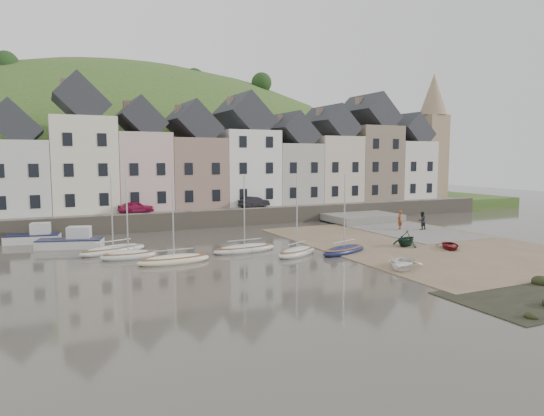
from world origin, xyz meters
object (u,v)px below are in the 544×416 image
sailboat_0 (113,250)px  person_dark (422,221)px  rowboat_white (403,263)px  rowboat_green (406,238)px  car_right (254,202)px  rowboat_red (450,245)px  person_red (400,220)px  car_left (136,207)px

sailboat_0 → person_dark: size_ratio=3.50×
sailboat_0 → rowboat_white: size_ratio=1.92×
sailboat_0 → rowboat_green: sailboat_0 is taller
person_dark → car_right: size_ratio=0.47×
rowboat_green → person_dark: (7.36, 6.31, 0.31)m
car_right → rowboat_red: bearing=179.3°
rowboat_red → rowboat_white: bearing=-120.9°
person_red → rowboat_white: bearing=12.3°
person_red → car_right: 16.53m
sailboat_0 → person_red: 27.80m
person_dark → sailboat_0: bearing=-5.7°
rowboat_red → car_left: bearing=166.0°
rowboat_white → rowboat_red: size_ratio=1.24×
rowboat_red → car_left: 30.69m
rowboat_green → car_right: bearing=175.0°
sailboat_0 → rowboat_white: 21.60m
rowboat_white → car_left: 29.37m
rowboat_red → person_dark: person_dark is taller
person_dark → car_left: car_left is taller
rowboat_red → sailboat_0: bearing=-168.6°
rowboat_green → rowboat_red: rowboat_green is taller
sailboat_0 → person_dark: 29.62m
sailboat_0 → person_dark: bearing=-2.3°
sailboat_0 → person_dark: (29.59, -1.18, 0.77)m
rowboat_green → rowboat_red: 3.44m
rowboat_green → car_left: bearing=-156.8°
car_left → person_red: bearing=-122.6°
person_red → car_left: car_left is taller
car_left → car_right: car_right is taller
rowboat_green → car_left: (-18.34, 20.11, 1.50)m
person_red → rowboat_green: bearing=14.7°
person_red → car_right: car_right is taller
person_red → car_right: (-10.64, 12.60, 1.16)m
rowboat_red → car_right: size_ratio=0.70×
car_left → car_right: size_ratio=0.94×
rowboat_green → car_right: car_right is taller
rowboat_red → car_right: bearing=141.7°
person_dark → rowboat_red: bearing=57.0°
rowboat_white → rowboat_green: 8.43m
rowboat_red → person_red: bearing=105.7°
sailboat_0 → car_right: sailboat_0 is taller
rowboat_green → person_dark: 9.70m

